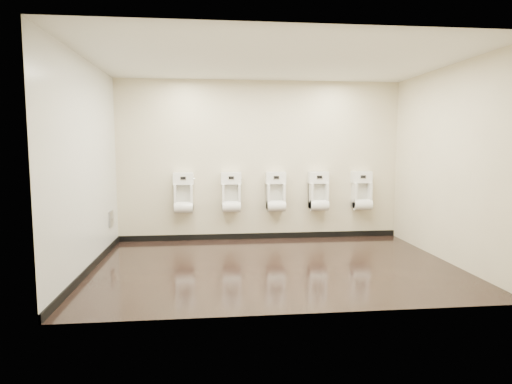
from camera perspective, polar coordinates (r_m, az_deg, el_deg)
The scene contains 15 objects.
ground at distance 6.08m, azimuth 2.53°, elevation -9.72°, with size 5.00×3.50×0.00m, color black.
ceiling at distance 5.96m, azimuth 2.67°, elevation 17.15°, with size 5.00×3.50×0.00m, color silver.
back_wall at distance 7.59m, azimuth 0.60°, elevation 4.18°, with size 5.00×0.02×2.80m, color beige.
front_wall at distance 4.14m, azimuth 6.27°, elevation 2.44°, with size 5.00×0.02×2.80m, color beige.
left_wall at distance 6.01m, azimuth -21.73°, elevation 3.20°, with size 0.02×3.50×2.80m, color beige.
right_wall at distance 6.70m, azimuth 24.27°, elevation 3.36°, with size 0.02×3.50×2.80m, color beige.
tile_overlay_left at distance 6.01m, azimuth -21.68°, elevation 3.21°, with size 0.01×3.50×2.80m, color silver.
skirting_back at distance 7.74m, azimuth 0.59°, elevation -5.86°, with size 5.00×0.02×0.10m, color black.
skirting_left at distance 6.21m, azimuth -21.12°, elevation -9.32°, with size 0.02×3.50×0.10m, color black.
access_panel at distance 7.26m, azimuth -18.77°, elevation -3.39°, with size 0.04×0.25×0.25m.
urinal_0 at distance 7.47m, azimuth -9.63°, elevation -0.51°, with size 0.36×0.27×0.68m.
urinal_1 at distance 7.47m, azimuth -3.33°, elevation -0.44°, with size 0.36×0.27×0.68m.
urinal_2 at distance 7.55m, azimuth 2.67°, elevation -0.36°, with size 0.36×0.27×0.68m.
urinal_3 at distance 7.70m, azimuth 8.34°, elevation -0.29°, with size 0.36×0.27×0.68m.
urinal_4 at distance 7.94m, azimuth 13.92°, elevation -0.21°, with size 0.36×0.27×0.68m.
Camera 1 is at (-0.89, -5.78, 1.67)m, focal length 30.00 mm.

